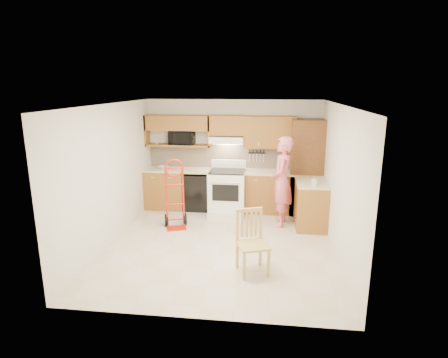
% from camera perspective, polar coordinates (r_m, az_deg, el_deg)
% --- Properties ---
extents(floor, '(4.00, 4.50, 0.02)m').
position_cam_1_polar(floor, '(6.91, -0.50, -9.98)').
color(floor, beige).
rests_on(floor, ground).
extents(ceiling, '(4.00, 4.50, 0.02)m').
position_cam_1_polar(ceiling, '(6.31, -0.55, 11.37)').
color(ceiling, white).
rests_on(ceiling, ground).
extents(wall_back, '(4.00, 0.02, 2.50)m').
position_cam_1_polar(wall_back, '(8.70, 1.39, 3.78)').
color(wall_back, silver).
rests_on(wall_back, ground).
extents(wall_front, '(4.00, 0.02, 2.50)m').
position_cam_1_polar(wall_front, '(4.37, -4.37, -6.92)').
color(wall_front, silver).
rests_on(wall_front, ground).
extents(wall_left, '(0.02, 4.50, 2.50)m').
position_cam_1_polar(wall_left, '(7.04, -16.98, 0.67)').
color(wall_left, silver).
rests_on(wall_left, ground).
extents(wall_right, '(0.02, 4.50, 2.50)m').
position_cam_1_polar(wall_right, '(6.56, 17.17, -0.31)').
color(wall_right, silver).
rests_on(wall_right, ground).
extents(backsplash, '(3.92, 0.03, 0.55)m').
position_cam_1_polar(backsplash, '(8.68, 1.37, 3.43)').
color(backsplash, '#C7AE94').
rests_on(backsplash, wall_back).
extents(lower_cab_left, '(0.90, 0.60, 0.90)m').
position_cam_1_polar(lower_cab_left, '(8.86, -8.87, -1.50)').
color(lower_cab_left, brown).
rests_on(lower_cab_left, ground).
extents(dishwasher, '(0.60, 0.60, 0.85)m').
position_cam_1_polar(dishwasher, '(8.70, -4.09, -1.83)').
color(dishwasher, black).
rests_on(dishwasher, ground).
extents(lower_cab_right, '(1.14, 0.60, 0.90)m').
position_cam_1_polar(lower_cab_right, '(8.54, 6.71, -2.02)').
color(lower_cab_right, brown).
rests_on(lower_cab_right, ground).
extents(countertop_left, '(1.50, 0.63, 0.04)m').
position_cam_1_polar(countertop_left, '(8.67, -7.07, 1.42)').
color(countertop_left, beige).
rests_on(countertop_left, lower_cab_left).
extents(countertop_right, '(1.14, 0.63, 0.04)m').
position_cam_1_polar(countertop_right, '(8.42, 6.80, 1.05)').
color(countertop_right, beige).
rests_on(countertop_right, lower_cab_right).
extents(cab_return_right, '(0.60, 1.00, 0.90)m').
position_cam_1_polar(cab_return_right, '(7.82, 13.07, -3.82)').
color(cab_return_right, brown).
rests_on(cab_return_right, ground).
extents(countertop_return, '(0.63, 1.00, 0.04)m').
position_cam_1_polar(countertop_return, '(7.69, 13.27, -0.49)').
color(countertop_return, beige).
rests_on(countertop_return, cab_return_right).
extents(pantry_tall, '(0.70, 0.60, 2.10)m').
position_cam_1_polar(pantry_tall, '(8.43, 12.41, 1.74)').
color(pantry_tall, brown).
rests_on(pantry_tall, ground).
extents(upper_cab_left, '(1.50, 0.33, 0.34)m').
position_cam_1_polar(upper_cab_left, '(8.63, -7.07, 8.50)').
color(upper_cab_left, brown).
rests_on(upper_cab_left, wall_back).
extents(upper_shelf_mw, '(1.50, 0.33, 0.04)m').
position_cam_1_polar(upper_shelf_mw, '(8.70, -6.97, 5.15)').
color(upper_shelf_mw, brown).
rests_on(upper_shelf_mw, wall_back).
extents(upper_cab_center, '(0.76, 0.33, 0.44)m').
position_cam_1_polar(upper_cab_center, '(8.44, 0.48, 8.20)').
color(upper_cab_center, brown).
rests_on(upper_cab_center, wall_back).
extents(upper_cab_right, '(1.14, 0.33, 0.70)m').
position_cam_1_polar(upper_cab_right, '(8.40, 6.98, 7.11)').
color(upper_cab_right, brown).
rests_on(upper_cab_right, wall_back).
extents(range_hood, '(0.76, 0.46, 0.14)m').
position_cam_1_polar(range_hood, '(8.41, 0.43, 6.06)').
color(range_hood, white).
rests_on(range_hood, wall_back).
extents(knife_strip, '(0.40, 0.05, 0.29)m').
position_cam_1_polar(knife_strip, '(8.61, 5.01, 3.56)').
color(knife_strip, black).
rests_on(knife_strip, backsplash).
extents(microwave, '(0.58, 0.40, 0.31)m').
position_cam_1_polar(microwave, '(8.65, -6.42, 6.30)').
color(microwave, black).
rests_on(microwave, upper_shelf_mw).
extents(range, '(0.79, 1.04, 1.17)m').
position_cam_1_polar(range, '(8.26, 0.44, -1.53)').
color(range, white).
rests_on(range, ground).
extents(person, '(0.51, 0.71, 1.84)m').
position_cam_1_polar(person, '(7.63, 8.77, -0.41)').
color(person, '#DD636F').
rests_on(person, ground).
extents(hand_truck, '(0.62, 0.59, 1.28)m').
position_cam_1_polar(hand_truck, '(7.54, -7.44, -2.75)').
color(hand_truck, red).
rests_on(hand_truck, ground).
extents(dining_chair, '(0.58, 0.60, 0.98)m').
position_cam_1_polar(dining_chair, '(5.77, 4.42, -9.69)').
color(dining_chair, '#DCB668').
rests_on(dining_chair, ground).
extents(soap_bottle, '(0.09, 0.09, 0.18)m').
position_cam_1_polar(soap_bottle, '(7.35, 13.58, -0.31)').
color(soap_bottle, white).
rests_on(soap_bottle, countertop_return).
extents(bowl, '(0.29, 0.29, 0.06)m').
position_cam_1_polar(bowl, '(8.75, -9.25, 1.78)').
color(bowl, white).
rests_on(bowl, countertop_left).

